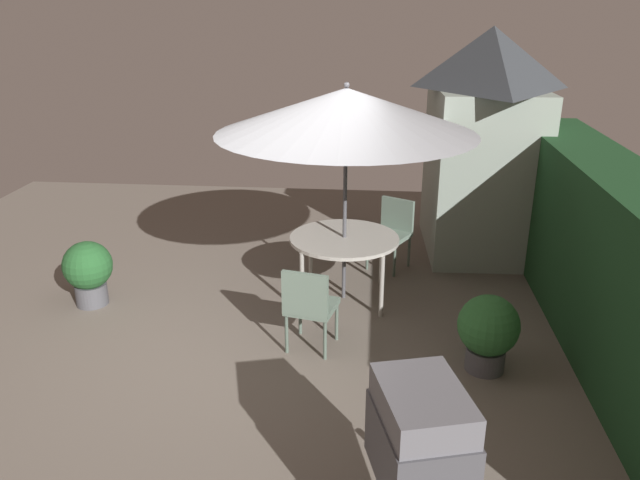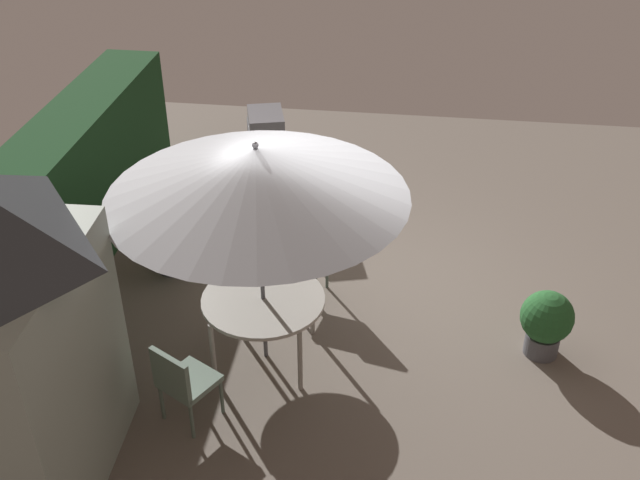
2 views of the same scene
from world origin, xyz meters
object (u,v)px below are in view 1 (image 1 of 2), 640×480
object	(u,v)px
garden_shed	(484,142)
potted_plant_by_shed	(488,330)
chair_far_side	(309,304)
potted_plant_by_grill	(88,270)
bbq_grill	(420,440)
patio_umbrella	(346,111)
patio_table	(344,242)
chair_near_shed	(392,229)

from	to	relation	value
garden_shed	potted_plant_by_shed	size ratio (longest dim) A/B	3.95
chair_far_side	potted_plant_by_grill	distance (m)	2.74
bbq_grill	potted_plant_by_shed	bearing A→B (deg)	160.20
garden_shed	potted_plant_by_shed	distance (m)	3.38
patio_umbrella	potted_plant_by_shed	world-z (taller)	patio_umbrella
garden_shed	patio_table	xyz separation A→B (m)	(1.77, -1.76, -0.82)
patio_umbrella	potted_plant_by_grill	bearing A→B (deg)	-81.52
chair_far_side	potted_plant_by_shed	xyz separation A→B (m)	(0.19, 1.70, -0.10)
garden_shed	patio_table	size ratio (longest dim) A/B	2.39
chair_near_shed	potted_plant_by_grill	size ratio (longest dim) A/B	1.18
potted_plant_by_shed	patio_umbrella	bearing A→B (deg)	-134.57
bbq_grill	potted_plant_by_grill	bearing A→B (deg)	-131.43
patio_table	chair_far_side	bearing A→B (deg)	-12.68
potted_plant_by_shed	bbq_grill	bearing A→B (deg)	-19.80
patio_umbrella	chair_far_side	distance (m)	2.10
chair_near_shed	potted_plant_by_shed	distance (m)	2.57
chair_near_shed	garden_shed	bearing A→B (deg)	122.37
patio_table	patio_umbrella	size ratio (longest dim) A/B	0.44
bbq_grill	chair_far_side	xyz separation A→B (m)	(-2.35, -0.93, -0.33)
potted_plant_by_shed	potted_plant_by_grill	bearing A→B (deg)	-102.70
garden_shed	chair_near_shed	distance (m)	1.73
bbq_grill	chair_far_side	distance (m)	2.54
chair_far_side	potted_plant_by_grill	size ratio (longest dim) A/B	1.18
garden_shed	bbq_grill	bearing A→B (deg)	-11.76
chair_near_shed	potted_plant_by_shed	xyz separation A→B (m)	(2.42, 0.86, -0.10)
patio_umbrella	patio_table	bearing A→B (deg)	-26.57
bbq_grill	patio_table	bearing A→B (deg)	-169.64
chair_far_side	patio_table	bearing A→B (deg)	167.32
bbq_grill	chair_near_shed	world-z (taller)	bbq_grill
garden_shed	chair_far_side	size ratio (longest dim) A/B	3.34
patio_table	potted_plant_by_shed	bearing A→B (deg)	45.43
chair_near_shed	chair_far_side	size ratio (longest dim) A/B	1.00
patio_table	chair_far_side	xyz separation A→B (m)	(1.22, -0.27, -0.19)
patio_table	bbq_grill	distance (m)	3.63
garden_shed	potted_plant_by_shed	xyz separation A→B (m)	(3.17, -0.33, -1.11)
bbq_grill	potted_plant_by_grill	world-z (taller)	bbq_grill
bbq_grill	chair_near_shed	xyz separation A→B (m)	(-4.58, -0.08, -0.33)
patio_table	chair_far_side	size ratio (longest dim) A/B	1.40
patio_umbrella	garden_shed	bearing A→B (deg)	135.06
bbq_grill	potted_plant_by_grill	size ratio (longest dim) A/B	1.57
bbq_grill	potted_plant_by_shed	size ratio (longest dim) A/B	1.58
patio_table	chair_near_shed	world-z (taller)	chair_near_shed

